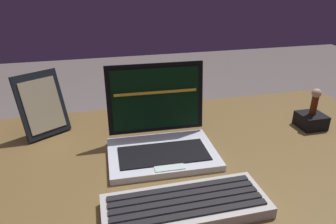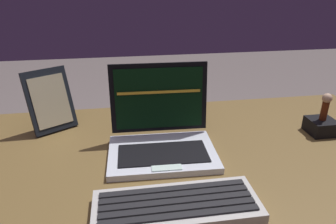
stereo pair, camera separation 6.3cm
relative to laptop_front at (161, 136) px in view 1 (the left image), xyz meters
name	(u,v)px [view 1 (the left image)]	position (x,y,z in m)	size (l,w,h in m)	color
desk	(162,178)	(0.00, -0.03, -0.12)	(1.50, 0.70, 0.73)	brown
laptop_front	(161,136)	(0.00, 0.00, 0.00)	(0.29, 0.23, 0.23)	silver
external_keyboard	(186,206)	(0.00, -0.25, -0.03)	(0.34, 0.13, 0.03)	beige
photo_frame	(42,105)	(-0.32, 0.18, 0.05)	(0.15, 0.12, 0.19)	black
figurine_stand	(311,121)	(0.50, 0.03, -0.02)	(0.08, 0.08, 0.04)	black
figurine	(315,100)	(0.50, 0.03, 0.05)	(0.03, 0.03, 0.08)	#5C240F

